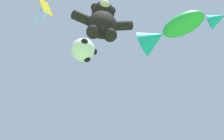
{
  "coord_description": "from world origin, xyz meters",
  "views": [
    {
      "loc": [
        -1.12,
        2.18,
        0.91
      ],
      "look_at": [
        -0.18,
        6.63,
        6.65
      ],
      "focal_mm": 40.0,
      "sensor_mm": 36.0,
      "label": 1
    }
  ],
  "objects_px": {
    "teddy_bear_kite": "(103,21)",
    "soccer_ball_kite": "(83,50)",
    "fish_kite_emerald": "(168,32)",
    "diamond_kite": "(45,9)"
  },
  "relations": [
    {
      "from": "diamond_kite",
      "to": "soccer_ball_kite",
      "type": "bearing_deg",
      "value": -29.64
    },
    {
      "from": "teddy_bear_kite",
      "to": "fish_kite_emerald",
      "type": "height_order",
      "value": "teddy_bear_kite"
    },
    {
      "from": "soccer_ball_kite",
      "to": "diamond_kite",
      "type": "distance_m",
      "value": 5.13
    },
    {
      "from": "soccer_ball_kite",
      "to": "fish_kite_emerald",
      "type": "relative_size",
      "value": 0.34
    },
    {
      "from": "soccer_ball_kite",
      "to": "fish_kite_emerald",
      "type": "distance_m",
      "value": 3.34
    },
    {
      "from": "teddy_bear_kite",
      "to": "soccer_ball_kite",
      "type": "distance_m",
      "value": 1.72
    },
    {
      "from": "fish_kite_emerald",
      "to": "teddy_bear_kite",
      "type": "bearing_deg",
      "value": 178.35
    },
    {
      "from": "soccer_ball_kite",
      "to": "fish_kite_emerald",
      "type": "xyz_separation_m",
      "value": [
        2.91,
        -0.34,
        1.59
      ]
    },
    {
      "from": "teddy_bear_kite",
      "to": "diamond_kite",
      "type": "bearing_deg",
      "value": 150.61
    },
    {
      "from": "teddy_bear_kite",
      "to": "diamond_kite",
      "type": "distance_m",
      "value": 4.15
    }
  ]
}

